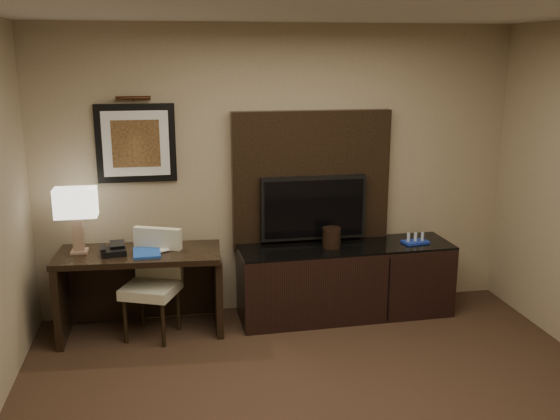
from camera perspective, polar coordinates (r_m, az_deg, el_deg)
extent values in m
cube|color=#9B8969|center=(5.89, -0.11, 3.57)|extent=(4.50, 0.01, 2.70)
cube|color=black|center=(5.69, -12.60, -7.38)|extent=(1.44, 0.69, 0.75)
cube|color=black|center=(5.96, 5.99, -6.43)|extent=(2.01, 0.61, 0.69)
cube|color=black|center=(5.90, 2.87, 2.79)|extent=(1.50, 0.12, 1.30)
cube|color=black|center=(5.86, 3.06, 0.20)|extent=(1.00, 0.08, 0.60)
cube|color=black|center=(5.74, -13.03, 5.96)|extent=(0.70, 0.04, 0.70)
cylinder|color=#3C2213|center=(5.66, -13.27, 9.92)|extent=(0.04, 0.04, 0.30)
cube|color=#1A48AA|center=(5.50, -12.09, -3.82)|extent=(0.24, 0.31, 0.02)
imported|color=#AFA68A|center=(5.51, -11.93, -2.77)|extent=(0.14, 0.08, 0.20)
cylinder|color=black|center=(5.75, 4.74, -2.54)|extent=(0.18, 0.18, 0.19)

